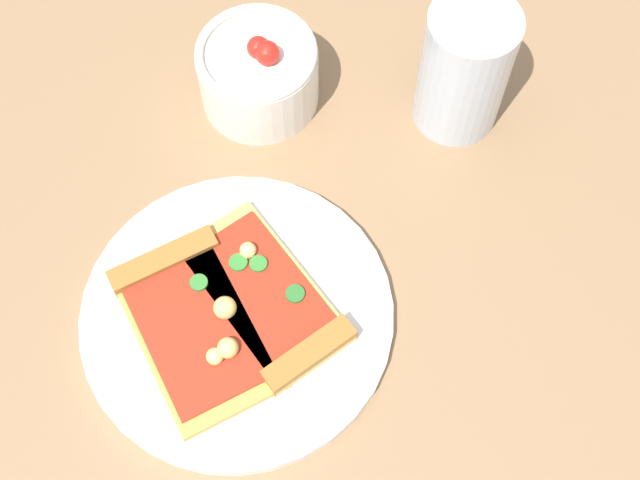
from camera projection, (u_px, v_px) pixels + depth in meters
ground_plane at (233, 271)px, 0.72m from camera, size 2.40×2.40×0.00m
plate at (237, 316)px, 0.70m from camera, size 0.26×0.26×0.01m
pizza_slice_near at (194, 318)px, 0.68m from camera, size 0.16×0.18×0.03m
pizza_slice_far at (270, 303)px, 0.69m from camera, size 0.13×0.17×0.02m
salad_bowl at (258, 73)px, 0.77m from camera, size 0.11×0.11×0.08m
soda_glass at (463, 73)px, 0.74m from camera, size 0.08×0.08×0.13m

